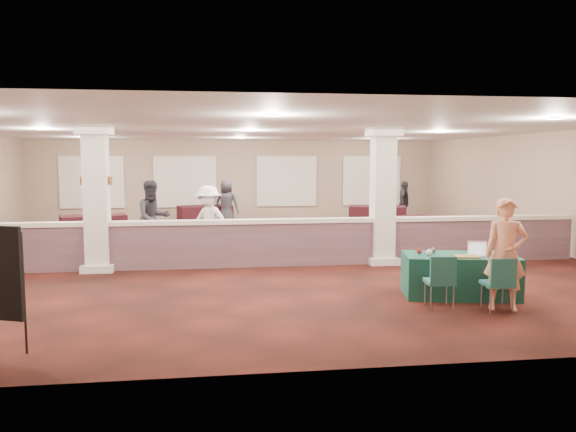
{
  "coord_description": "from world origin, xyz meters",
  "views": [
    {
      "loc": [
        -1.02,
        -14.25,
        2.47
      ],
      "look_at": [
        0.68,
        -2.0,
        1.22
      ],
      "focal_mm": 35.0,
      "sensor_mm": 36.0,
      "label": 1
    }
  ],
  "objects": [
    {
      "name": "ground",
      "position": [
        0.0,
        0.0,
        0.0
      ],
      "size": [
        16.0,
        16.0,
        0.0
      ],
      "primitive_type": "plane",
      "color": "#411510",
      "rests_on": "ground"
    },
    {
      "name": "wall_back",
      "position": [
        0.0,
        8.0,
        1.6
      ],
      "size": [
        16.0,
        0.04,
        3.2
      ],
      "primitive_type": "cube",
      "color": "gray",
      "rests_on": "ground"
    },
    {
      "name": "wall_front",
      "position": [
        0.0,
        -8.0,
        1.6
      ],
      "size": [
        16.0,
        0.04,
        3.2
      ],
      "primitive_type": "cube",
      "color": "gray",
      "rests_on": "ground"
    },
    {
      "name": "wall_right",
      "position": [
        8.0,
        0.0,
        1.6
      ],
      "size": [
        0.04,
        16.0,
        3.2
      ],
      "primitive_type": "cube",
      "color": "gray",
      "rests_on": "ground"
    },
    {
      "name": "ceiling",
      "position": [
        0.0,
        0.0,
        3.2
      ],
      "size": [
        16.0,
        16.0,
        0.02
      ],
      "primitive_type": "cube",
      "color": "silver",
      "rests_on": "wall_back"
    },
    {
      "name": "partition_wall",
      "position": [
        0.0,
        -1.5,
        0.57
      ],
      "size": [
        15.6,
        0.28,
        1.1
      ],
      "color": "#4D343C",
      "rests_on": "ground"
    },
    {
      "name": "column_left",
      "position": [
        -3.5,
        -1.5,
        1.64
      ],
      "size": [
        0.72,
        0.72,
        3.2
      ],
      "color": "white",
      "rests_on": "ground"
    },
    {
      "name": "column_right",
      "position": [
        3.0,
        -1.5,
        1.64
      ],
      "size": [
        0.72,
        0.72,
        3.2
      ],
      "color": "white",
      "rests_on": "ground"
    },
    {
      "name": "sconce_left",
      "position": [
        -3.78,
        -1.5,
        2.0
      ],
      "size": [
        0.12,
        0.12,
        0.18
      ],
      "color": "brown",
      "rests_on": "column_left"
    },
    {
      "name": "sconce_right",
      "position": [
        -3.22,
        -1.5,
        2.0
      ],
      "size": [
        0.12,
        0.12,
        0.18
      ],
      "color": "brown",
      "rests_on": "column_left"
    },
    {
      "name": "near_table",
      "position": [
        3.42,
        -4.81,
        0.38
      ],
      "size": [
        2.12,
        1.36,
        0.76
      ],
      "primitive_type": "cube",
      "rotation": [
        0.0,
        0.0,
        -0.2
      ],
      "color": "#0E362E",
      "rests_on": "ground"
    },
    {
      "name": "conf_chair_main",
      "position": [
        3.62,
        -5.86,
        0.52
      ],
      "size": [
        0.47,
        0.47,
        0.89
      ],
      "rotation": [
        0.0,
        0.0,
        -0.06
      ],
      "color": "#205D59",
      "rests_on": "ground"
    },
    {
      "name": "conf_chair_side",
      "position": [
        2.72,
        -5.6,
        0.53
      ],
      "size": [
        0.5,
        0.5,
        0.9
      ],
      "rotation": [
        0.0,
        0.0,
        -0.11
      ],
      "color": "#205D59",
      "rests_on": "ground"
    },
    {
      "name": "woman",
      "position": [
        3.75,
        -5.77,
        0.92
      ],
      "size": [
        0.77,
        0.64,
        1.84
      ],
      "primitive_type": "imported",
      "rotation": [
        0.0,
        0.0,
        -0.35
      ],
      "color": "#FB956D",
      "rests_on": "ground"
    },
    {
      "name": "far_table_front_left",
      "position": [
        -3.05,
        2.21,
        0.34
      ],
      "size": [
        1.67,
        0.84,
        0.68
      ],
      "primitive_type": "cube",
      "rotation": [
        0.0,
        0.0,
        -0.0
      ],
      "color": "black",
      "rests_on": "ground"
    },
    {
      "name": "far_table_front_center",
      "position": [
        0.07,
        1.32,
        0.38
      ],
      "size": [
        1.88,
        0.98,
        0.75
      ],
      "primitive_type": "cube",
      "rotation": [
        0.0,
        0.0,
        -0.03
      ],
      "color": "black",
      "rests_on": "ground"
    },
    {
      "name": "far_table_front_right",
      "position": [
        5.05,
        2.38,
        0.35
      ],
      "size": [
        1.88,
        1.23,
        0.7
      ],
      "primitive_type": "cube",
      "rotation": [
        0.0,
        0.0,
        0.23
      ],
      "color": "black",
      "rests_on": "ground"
    },
    {
      "name": "far_table_back_left",
      "position": [
        -4.59,
        3.46,
        0.39
      ],
      "size": [
        2.1,
        1.47,
        0.77
      ],
      "primitive_type": "cube",
      "rotation": [
        0.0,
        0.0,
        0.3
      ],
      "color": "black",
      "rests_on": "ground"
    },
    {
      "name": "far_table_back_center",
      "position": [
        -1.23,
        6.5,
        0.39
      ],
      "size": [
        2.08,
        1.42,
        0.77
      ],
      "primitive_type": "cube",
      "rotation": [
        0.0,
        0.0,
        0.27
      ],
      "color": "black",
      "rests_on": "ground"
    },
    {
      "name": "far_table_back_right",
      "position": [
        4.88,
        5.06,
        0.4
      ],
      "size": [
        2.19,
        1.53,
        0.81
      ],
      "primitive_type": "cube",
      "rotation": [
        0.0,
        0.0,
        -0.3
      ],
      "color": "black",
      "rests_on": "ground"
    },
    {
      "name": "attendee_a",
      "position": [
        -2.5,
        0.49,
        0.96
      ],
      "size": [
        1.06,
        0.88,
        1.92
      ],
      "primitive_type": "imported",
      "rotation": [
        0.0,
        0.0,
        0.48
      ],
      "color": "black",
      "rests_on": "ground"
    },
    {
      "name": "attendee_b",
      "position": [
        -1.08,
        0.0,
        0.9
      ],
      "size": [
        1.25,
        1.09,
        1.8
      ],
      "primitive_type": "imported",
      "rotation": [
        0.0,
        0.0,
        -0.61
      ],
      "color": "silver",
      "rests_on": "ground"
    },
    {
      "name": "attendee_c",
      "position": [
        6.16,
        5.9,
        0.84
      ],
      "size": [
        0.86,
        1.09,
        1.67
      ],
      "primitive_type": "imported",
      "rotation": [
        0.0,
        0.0,
        1.1
      ],
      "color": "black",
      "rests_on": "ground"
    },
    {
      "name": "attendee_d",
      "position": [
        -0.46,
        5.7,
        0.87
      ],
      "size": [
        0.95,
        0.68,
        1.75
      ],
      "primitive_type": "imported",
      "rotation": [
        0.0,
        0.0,
        2.87
      ],
      "color": "black",
      "rests_on": "ground"
    },
    {
      "name": "laptop_base",
      "position": [
        3.71,
        -4.92,
        0.77
      ],
      "size": [
        0.38,
        0.3,
        0.02
      ],
      "primitive_type": "cube",
      "rotation": [
        0.0,
        0.0,
        -0.2
      ],
      "color": "silver",
      "rests_on": "near_table"
    },
    {
      "name": "laptop_screen",
      "position": [
        3.74,
        -4.8,
        0.89
      ],
      "size": [
        0.34,
        0.08,
        0.23
      ],
      "primitive_type": "cube",
      "rotation": [
        0.0,
        0.0,
        -0.2
      ],
      "color": "silver",
      "rests_on": "near_table"
    },
    {
      "name": "screen_glow",
      "position": [
        3.74,
        -4.81,
        0.87
      ],
      "size": [
        0.31,
        0.07,
        0.2
      ],
      "primitive_type": "cube",
      "rotation": [
        0.0,
        0.0,
        -0.2
      ],
      "color": "#D2DEFC",
      "rests_on": "near_table"
    },
    {
      "name": "knitting",
      "position": [
        3.42,
        -5.07,
        0.77
      ],
      "size": [
        0.47,
        0.39,
        0.03
      ],
      "primitive_type": "cube",
      "rotation": [
        0.0,
        0.0,
        -0.2
      ],
      "color": "orange",
      "rests_on": "near_table"
    },
    {
      "name": "yarn_cream",
      "position": [
        2.84,
        -4.8,
        0.81
      ],
      "size": [
        0.11,
        0.11,
        0.11
      ],
      "primitive_type": "sphere",
      "color": "beige",
      "rests_on": "near_table"
    },
    {
      "name": "yarn_red",
      "position": [
        2.72,
        -4.61,
        0.81
      ],
      "size": [
        0.1,
        0.1,
        0.1
      ],
      "primitive_type": "sphere",
      "color": "maroon",
      "rests_on": "near_table"
    },
    {
      "name": "yarn_grey",
      "position": [
        2.99,
        -4.59,
        0.81
      ],
      "size": [
        0.11,
        0.11,
        0.11
      ],
      "primitive_type": "sphere",
      "color": "#454549",
      "rests_on": "near_table"
    },
    {
      "name": "scissors",
      "position": [
        4.02,
        -5.23,
        0.76
      ],
      "size": [
        0.13,
        0.06,
        0.01
      ],
      "primitive_type": "cube",
      "rotation": [
        0.0,
        0.0,
        -0.2
      ],
      "color": "red",
      "rests_on": "near_table"
    }
  ]
}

